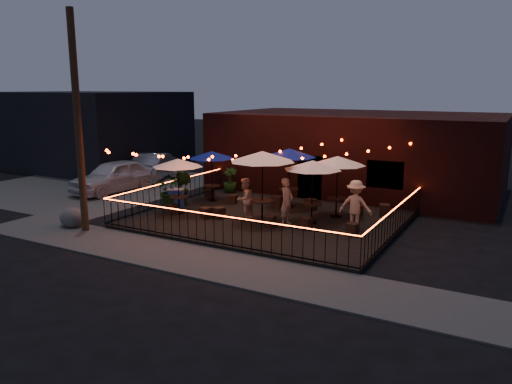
% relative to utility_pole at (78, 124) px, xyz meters
% --- Properties ---
extents(ground, '(110.00, 110.00, 0.00)m').
position_rel_utility_pole_xyz_m(ground, '(5.40, 2.60, -4.00)').
color(ground, black).
rests_on(ground, ground).
extents(patio, '(10.00, 8.00, 0.15)m').
position_rel_utility_pole_xyz_m(patio, '(5.40, 4.60, -3.92)').
color(patio, black).
rests_on(patio, ground).
extents(sidewalk, '(18.00, 2.50, 0.05)m').
position_rel_utility_pole_xyz_m(sidewalk, '(5.40, -0.65, -3.98)').
color(sidewalk, '#474441').
rests_on(sidewalk, ground).
extents(parking_lot, '(11.00, 12.00, 0.02)m').
position_rel_utility_pole_xyz_m(parking_lot, '(-6.60, 6.60, -3.99)').
color(parking_lot, '#474441').
rests_on(parking_lot, ground).
extents(brick_building, '(14.00, 8.00, 4.00)m').
position_rel_utility_pole_xyz_m(brick_building, '(6.40, 12.59, -2.00)').
color(brick_building, black).
rests_on(brick_building, ground).
extents(background_building, '(12.00, 9.00, 5.00)m').
position_rel_utility_pole_xyz_m(background_building, '(-12.60, 11.60, -1.50)').
color(background_building, black).
rests_on(background_building, ground).
extents(utility_pole, '(0.26, 0.26, 8.00)m').
position_rel_utility_pole_xyz_m(utility_pole, '(0.00, 0.00, 0.00)').
color(utility_pole, '#372416').
rests_on(utility_pole, ground).
extents(fence_front, '(10.00, 0.04, 1.04)m').
position_rel_utility_pole_xyz_m(fence_front, '(5.40, 0.60, -3.34)').
color(fence_front, black).
rests_on(fence_front, patio).
extents(fence_left, '(0.04, 8.00, 1.04)m').
position_rel_utility_pole_xyz_m(fence_left, '(0.40, 4.60, -3.34)').
color(fence_left, black).
rests_on(fence_left, patio).
extents(fence_right, '(0.04, 8.00, 1.04)m').
position_rel_utility_pole_xyz_m(fence_right, '(10.40, 4.60, -3.34)').
color(fence_right, black).
rests_on(fence_right, patio).
extents(festoon_lights, '(10.02, 8.72, 1.32)m').
position_rel_utility_pole_xyz_m(festoon_lights, '(4.39, 4.30, -1.48)').
color(festoon_lights, red).
rests_on(festoon_lights, ground).
extents(cafe_table_0, '(2.62, 2.62, 2.29)m').
position_rel_utility_pole_xyz_m(cafe_table_0, '(1.74, 3.44, -1.76)').
color(cafe_table_0, black).
rests_on(cafe_table_0, patio).
extents(cafe_table_1, '(2.57, 2.57, 2.30)m').
position_rel_utility_pole_xyz_m(cafe_table_1, '(1.60, 6.11, -1.75)').
color(cafe_table_1, black).
rests_on(cafe_table_1, patio).
extents(cafe_table_2, '(2.98, 2.98, 2.78)m').
position_rel_utility_pole_xyz_m(cafe_table_2, '(5.43, 3.90, -1.31)').
color(cafe_table_2, black).
rests_on(cafe_table_2, patio).
extents(cafe_table_3, '(2.98, 2.98, 2.57)m').
position_rel_utility_pole_xyz_m(cafe_table_3, '(5.22, 6.74, -1.50)').
color(cafe_table_3, black).
rests_on(cafe_table_3, patio).
extents(cafe_table_4, '(2.54, 2.54, 2.44)m').
position_rel_utility_pole_xyz_m(cafe_table_4, '(7.15, 4.72, -1.62)').
color(cafe_table_4, black).
rests_on(cafe_table_4, patio).
extents(cafe_table_5, '(2.71, 2.71, 2.47)m').
position_rel_utility_pole_xyz_m(cafe_table_5, '(7.64, 6.10, -1.59)').
color(cafe_table_5, black).
rests_on(cafe_table_5, patio).
extents(bistro_chair_0, '(0.45, 0.45, 0.42)m').
position_rel_utility_pole_xyz_m(bistro_chair_0, '(1.59, 3.19, -3.64)').
color(bistro_chair_0, black).
rests_on(bistro_chair_0, patio).
extents(bistro_chair_1, '(0.45, 0.45, 0.44)m').
position_rel_utility_pole_xyz_m(bistro_chair_1, '(3.20, 3.29, -3.63)').
color(bistro_chair_1, black).
rests_on(bistro_chair_1, patio).
extents(bistro_chair_2, '(0.41, 0.41, 0.43)m').
position_rel_utility_pole_xyz_m(bistro_chair_2, '(1.25, 6.40, -3.63)').
color(bistro_chair_2, black).
rests_on(bistro_chair_2, patio).
extents(bistro_chair_3, '(0.41, 0.41, 0.40)m').
position_rel_utility_pole_xyz_m(bistro_chair_3, '(2.78, 5.99, -3.65)').
color(bistro_chair_3, black).
rests_on(bistro_chair_3, patio).
extents(bistro_chair_4, '(0.50, 0.50, 0.45)m').
position_rel_utility_pole_xyz_m(bistro_chair_4, '(3.67, 3.53, -3.62)').
color(bistro_chair_4, black).
rests_on(bistro_chair_4, patio).
extents(bistro_chair_5, '(0.39, 0.39, 0.43)m').
position_rel_utility_pole_xyz_m(bistro_chair_5, '(6.02, 3.43, -3.64)').
color(bistro_chair_5, black).
rests_on(bistro_chair_5, patio).
extents(bistro_chair_6, '(0.45, 0.45, 0.51)m').
position_rel_utility_pole_xyz_m(bistro_chair_6, '(4.89, 6.29, -3.59)').
color(bistro_chair_6, black).
rests_on(bistro_chair_6, patio).
extents(bistro_chair_7, '(0.49, 0.49, 0.48)m').
position_rel_utility_pole_xyz_m(bistro_chair_7, '(6.30, 6.63, -3.61)').
color(bistro_chair_7, black).
rests_on(bistro_chair_7, patio).
extents(bistro_chair_8, '(0.39, 0.39, 0.40)m').
position_rel_utility_pole_xyz_m(bistro_chair_8, '(7.29, 3.93, -3.65)').
color(bistro_chair_8, black).
rests_on(bistro_chair_8, patio).
extents(bistro_chair_9, '(0.43, 0.43, 0.45)m').
position_rel_utility_pole_xyz_m(bistro_chair_9, '(9.07, 3.87, -3.62)').
color(bistro_chair_9, black).
rests_on(bistro_chair_9, patio).
extents(bistro_chair_10, '(0.40, 0.40, 0.45)m').
position_rel_utility_pole_xyz_m(bistro_chair_10, '(8.38, 6.66, -3.63)').
color(bistro_chair_10, black).
rests_on(bistro_chair_10, patio).
extents(bistro_chair_11, '(0.49, 0.49, 0.47)m').
position_rel_utility_pole_xyz_m(bistro_chair_11, '(9.33, 7.19, -3.61)').
color(bistro_chair_11, black).
rests_on(bistro_chair_11, patio).
extents(patron_a, '(0.47, 0.69, 1.81)m').
position_rel_utility_pole_xyz_m(patron_a, '(6.41, 4.03, -2.95)').
color(patron_a, tan).
rests_on(patron_a, patio).
extents(patron_b, '(0.73, 0.89, 1.69)m').
position_rel_utility_pole_xyz_m(patron_b, '(4.69, 3.82, -3.00)').
color(patron_b, tan).
rests_on(patron_b, patio).
extents(patron_c, '(1.24, 0.78, 1.85)m').
position_rel_utility_pole_xyz_m(patron_c, '(8.91, 4.62, -2.93)').
color(patron_c, '#DBAE93').
rests_on(patron_c, patio).
extents(potted_shrub_a, '(1.38, 1.20, 1.49)m').
position_rel_utility_pole_xyz_m(potted_shrub_a, '(0.82, 4.15, -3.10)').
color(potted_shrub_a, '#13330C').
rests_on(potted_shrub_a, patio).
extents(potted_shrub_b, '(0.88, 0.72, 1.54)m').
position_rel_utility_pole_xyz_m(potted_shrub_b, '(0.86, 4.83, -3.08)').
color(potted_shrub_b, '#1D3E12').
rests_on(potted_shrub_b, patio).
extents(potted_shrub_c, '(0.86, 0.86, 1.23)m').
position_rel_utility_pole_xyz_m(potted_shrub_c, '(1.35, 8.05, -3.24)').
color(potted_shrub_c, '#154114').
rests_on(potted_shrub_c, patio).
extents(cooler, '(0.75, 0.64, 0.84)m').
position_rel_utility_pole_xyz_m(cooler, '(1.03, 4.16, -3.42)').
color(cooler, '#2245AD').
rests_on(cooler, patio).
extents(boulder, '(1.07, 0.94, 0.75)m').
position_rel_utility_pole_xyz_m(boulder, '(-0.83, 0.14, -3.62)').
color(boulder, '#4A4944').
rests_on(boulder, ground).
extents(car_white, '(2.31, 4.95, 1.64)m').
position_rel_utility_pole_xyz_m(car_white, '(-4.32, 5.89, -3.18)').
color(car_white, silver).
rests_on(car_white, ground).
extents(car_silver, '(3.25, 5.00, 1.56)m').
position_rel_utility_pole_xyz_m(car_silver, '(-4.75, 9.14, -3.22)').
color(car_silver, '#95939B').
rests_on(car_silver, ground).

